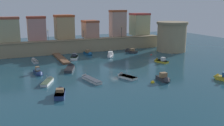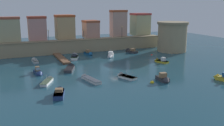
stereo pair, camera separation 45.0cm
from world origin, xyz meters
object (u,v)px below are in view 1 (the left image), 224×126
moored_boat_10 (124,76)px  moored_boat_9 (75,57)px  mooring_buoy_0 (151,55)px  moored_boat_0 (130,51)px  moored_boat_3 (89,53)px  moored_boat_7 (70,68)px  moored_boat_4 (49,81)px  quay_lamp_1 (83,33)px  moored_boat_13 (39,72)px  moored_boat_5 (89,79)px  mooring_buoy_1 (153,83)px  moored_boat_6 (110,55)px  moored_boat_12 (222,78)px  moored_boat_2 (60,93)px  moored_boat_8 (160,61)px  quay_lamp_2 (121,30)px  moored_boat_11 (34,60)px  quay_lamp_0 (48,34)px  fortress_tower (172,36)px  moored_boat_1 (164,79)px

moored_boat_10 → moored_boat_9: bearing=-11.2°
mooring_buoy_0 → moored_boat_0: bearing=118.6°
moored_boat_3 → moored_boat_7: size_ratio=0.66×
moored_boat_4 → quay_lamp_1: bearing=-2.9°
moored_boat_13 → moored_boat_3: bearing=130.6°
moored_boat_5 → mooring_buoy_0: 31.73m
moored_boat_9 → moored_boat_10: (4.37, -23.38, -0.23)m
moored_boat_4 → mooring_buoy_1: 20.87m
moored_boat_6 → moored_boat_12: 33.65m
moored_boat_2 → moored_boat_6: (21.11, 27.22, -0.07)m
moored_boat_5 → moored_boat_6: 24.70m
moored_boat_8 → moored_boat_7: bearing=61.3°
moored_boat_6 → moored_boat_10: size_ratio=1.27×
quay_lamp_1 → moored_boat_12: quay_lamp_1 is taller
quay_lamp_2 → mooring_buoy_1: quay_lamp_2 is taller
moored_boat_13 → moored_boat_7: bearing=97.0°
moored_boat_8 → moored_boat_10: size_ratio=0.86×
moored_boat_9 → moored_boat_13: (-12.01, -13.16, -0.12)m
mooring_buoy_0 → moored_boat_13: bearing=-165.8°
moored_boat_4 → moored_boat_3: bearing=-7.9°
quay_lamp_1 → mooring_buoy_1: size_ratio=3.90×
mooring_buoy_0 → moored_boat_6: bearing=167.4°
quay_lamp_1 → mooring_buoy_1: 39.05m
moored_boat_7 → moored_boat_9: 12.47m
moored_boat_0 → moored_boat_11: size_ratio=1.06×
quay_lamp_2 → moored_boat_11: size_ratio=0.70×
quay_lamp_0 → moored_boat_2: quay_lamp_0 is taller
moored_boat_2 → moored_boat_9: moored_boat_9 is taller
moored_boat_7 → moored_boat_3: bearing=-9.2°
moored_boat_11 → moored_boat_13: (-0.78, -13.81, 0.09)m
quay_lamp_2 → moored_boat_0: size_ratio=0.66×
moored_boat_11 → fortress_tower: bearing=-94.6°
moored_boat_0 → moored_boat_10: size_ratio=1.05×
quay_lamp_1 → mooring_buoy_0: (17.54, -13.82, -6.30)m
moored_boat_1 → moored_boat_6: size_ratio=0.63×
moored_boat_7 → moored_boat_10: bearing=-120.5°
moored_boat_8 → moored_boat_0: bearing=-21.8°
fortress_tower → moored_boat_0: (-13.55, 3.90, -4.52)m
mooring_buoy_0 → moored_boat_3: bearing=154.4°
moored_boat_7 → fortress_tower: bearing=-51.3°
mooring_buoy_0 → fortress_tower: bearing=17.8°
moored_boat_6 → moored_boat_11: 21.89m
quay_lamp_1 → moored_boat_11: (-16.87, -8.90, -5.99)m
moored_boat_7 → moored_boat_11: (-6.89, 12.33, -0.03)m
moored_boat_0 → moored_boat_6: moored_boat_6 is taller
moored_boat_4 → moored_boat_12: (33.15, -12.87, 0.19)m
moored_boat_10 → moored_boat_6: bearing=-37.6°
moored_boat_7 → mooring_buoy_1: moored_boat_7 is taller
quay_lamp_2 → moored_boat_3: quay_lamp_2 is taller
moored_boat_7 → mooring_buoy_0: bearing=-52.1°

